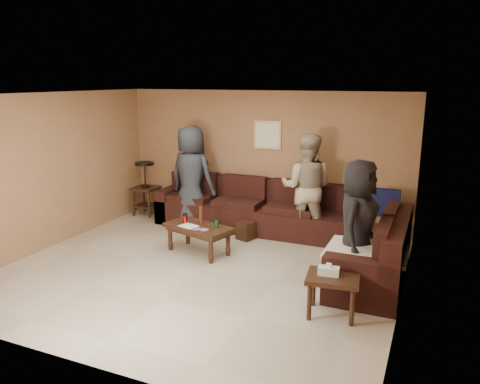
# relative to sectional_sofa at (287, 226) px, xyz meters

# --- Properties ---
(room) EXTENTS (5.60, 5.50, 2.50)m
(room) POSITION_rel_sectional_sofa_xyz_m (-0.81, -1.52, 1.34)
(room) COLOR #ADA893
(room) RESTS_ON ground
(sectional_sofa) EXTENTS (4.65, 2.90, 0.97)m
(sectional_sofa) POSITION_rel_sectional_sofa_xyz_m (0.00, 0.00, 0.00)
(sectional_sofa) COLOR black
(sectional_sofa) RESTS_ON ground
(coffee_table) EXTENTS (1.19, 0.82, 0.73)m
(coffee_table) POSITION_rel_sectional_sofa_xyz_m (-1.17, -0.92, 0.06)
(coffee_table) COLOR #341D11
(coffee_table) RESTS_ON ground
(end_table_left) EXTENTS (0.48, 0.48, 1.08)m
(end_table_left) POSITION_rel_sectional_sofa_xyz_m (-3.18, 0.57, 0.24)
(end_table_left) COLOR #341D11
(end_table_left) RESTS_ON ground
(side_table_right) EXTENTS (0.65, 0.56, 0.64)m
(side_table_right) POSITION_rel_sectional_sofa_xyz_m (1.21, -2.09, 0.10)
(side_table_right) COLOR #341D11
(side_table_right) RESTS_ON ground
(waste_bin) EXTENTS (0.32, 0.32, 0.31)m
(waste_bin) POSITION_rel_sectional_sofa_xyz_m (-0.73, -0.02, -0.17)
(waste_bin) COLOR #341D11
(waste_bin) RESTS_ON ground
(wall_art) EXTENTS (0.52, 0.04, 0.52)m
(wall_art) POSITION_rel_sectional_sofa_xyz_m (-0.71, 0.96, 1.37)
(wall_art) COLOR tan
(wall_art) RESTS_ON ground
(person_left) EXTENTS (0.98, 0.70, 1.88)m
(person_left) POSITION_rel_sectional_sofa_xyz_m (-1.97, 0.33, 0.61)
(person_left) COLOR #272E37
(person_left) RESTS_ON ground
(person_middle) EXTENTS (0.96, 0.79, 1.84)m
(person_middle) POSITION_rel_sectional_sofa_xyz_m (0.21, 0.38, 0.59)
(person_middle) COLOR tan
(person_middle) RESTS_ON ground
(person_right) EXTENTS (0.64, 0.90, 1.71)m
(person_right) POSITION_rel_sectional_sofa_xyz_m (1.31, -1.14, 0.53)
(person_right) COLOR black
(person_right) RESTS_ON ground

